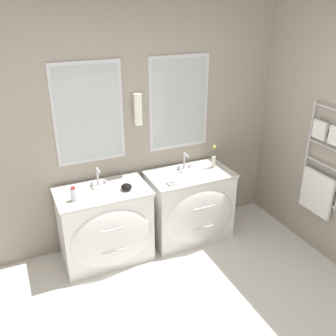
{
  "coord_description": "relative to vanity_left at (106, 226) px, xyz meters",
  "views": [
    {
      "loc": [
        -1.08,
        -1.61,
        2.53
      ],
      "look_at": [
        0.25,
        1.35,
        1.05
      ],
      "focal_mm": 40.0,
      "sensor_mm": 36.0,
      "label": 1
    }
  ],
  "objects": [
    {
      "name": "wall_back",
      "position": [
        0.34,
        0.36,
        0.9
      ],
      "size": [
        5.19,
        0.16,
        2.6
      ],
      "color": "#9E9384",
      "rests_on": "ground_plane"
    },
    {
      "name": "wall_right",
      "position": [
        2.16,
        -0.72,
        0.89
      ],
      "size": [
        0.13,
        3.89,
        2.6
      ],
      "color": "#9E9384",
      "rests_on": "ground_plane"
    },
    {
      "name": "vanity_left",
      "position": [
        0.0,
        0.0,
        0.0
      ],
      "size": [
        0.92,
        0.6,
        0.8
      ],
      "color": "white",
      "rests_on": "ground_plane"
    },
    {
      "name": "vanity_right",
      "position": [
        0.97,
        0.0,
        0.0
      ],
      "size": [
        0.92,
        0.6,
        0.8
      ],
      "color": "white",
      "rests_on": "ground_plane"
    },
    {
      "name": "faucet_left",
      "position": [
        0.0,
        0.17,
        0.48
      ],
      "size": [
        0.17,
        0.12,
        0.19
      ],
      "color": "silver",
      "rests_on": "vanity_left"
    },
    {
      "name": "faucet_right",
      "position": [
        0.97,
        0.17,
        0.48
      ],
      "size": [
        0.17,
        0.12,
        0.19
      ],
      "color": "silver",
      "rests_on": "vanity_right"
    },
    {
      "name": "toiletry_bottle",
      "position": [
        -0.29,
        -0.05,
        0.46
      ],
      "size": [
        0.06,
        0.06,
        0.15
      ],
      "color": "silver",
      "rests_on": "vanity_left"
    },
    {
      "name": "amenity_bowl",
      "position": [
        0.22,
        -0.05,
        0.42
      ],
      "size": [
        0.11,
        0.11,
        0.06
      ],
      "color": "black",
      "rests_on": "vanity_left"
    },
    {
      "name": "flower_vase",
      "position": [
        1.28,
        0.07,
        0.49
      ],
      "size": [
        0.04,
        0.04,
        0.26
      ],
      "color": "silver",
      "rests_on": "vanity_right"
    },
    {
      "name": "soap_dish",
      "position": [
        0.7,
        -0.13,
        0.41
      ],
      "size": [
        0.12,
        0.08,
        0.04
      ],
      "color": "white",
      "rests_on": "vanity_right"
    }
  ]
}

